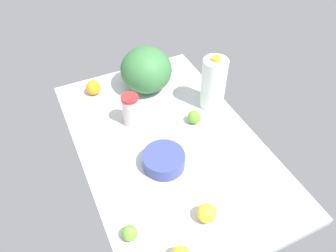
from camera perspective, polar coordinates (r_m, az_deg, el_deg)
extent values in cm
cube|color=silver|center=(146.65, 0.00, -3.17)|extent=(120.00, 76.00, 3.00)
cylinder|color=#39458B|center=(134.71, -0.74, -5.96)|extent=(17.52, 17.52, 6.37)
cylinder|color=white|center=(156.85, 7.91, 7.31)|extent=(11.72, 11.72, 25.77)
cylinder|color=yellow|center=(148.90, 8.44, 11.50)|extent=(4.10, 4.10, 1.80)
cylinder|color=beige|center=(150.28, -6.47, 2.61)|extent=(7.61, 7.61, 14.22)
cylinder|color=red|center=(145.15, -6.72, 4.88)|extent=(7.84, 7.84, 1.40)
ellipsoid|color=#37733C|center=(167.30, -3.81, 9.71)|extent=(25.90, 25.90, 22.64)
sphere|color=#68AF33|center=(118.51, -6.68, -18.05)|extent=(5.53, 5.53, 5.53)
sphere|color=orange|center=(172.03, -12.86, 6.55)|extent=(7.52, 7.52, 7.52)
sphere|color=#62AD2E|center=(152.60, 4.60, 1.56)|extent=(6.34, 6.34, 6.34)
sphere|color=yellow|center=(121.24, 6.78, -14.80)|extent=(7.29, 7.29, 7.29)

